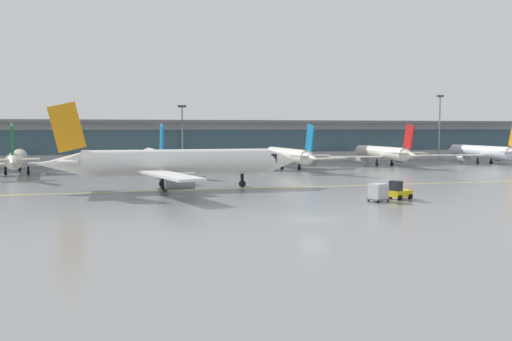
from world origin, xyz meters
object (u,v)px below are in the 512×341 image
gate_airplane_5 (481,152)px  baggage_tug (399,191)px  gate_airplane_1 (17,159)px  apron_light_mast_2 (439,125)px  taxiing_regional_jet (175,163)px  cargo_dolly_lead (378,192)px  gate_airplane_2 (154,157)px  apron_light_mast_1 (182,132)px  gate_airplane_3 (288,156)px  gate_airplane_4 (382,153)px

gate_airplane_5 → baggage_tug: gate_airplane_5 is taller
gate_airplane_1 → apron_light_mast_2: (92.12, 12.12, 5.93)m
gate_airplane_1 → taxiing_regional_jet: bearing=-146.8°
cargo_dolly_lead → gate_airplane_2: bearing=93.9°
gate_airplane_5 → apron_light_mast_1: bearing=78.8°
gate_airplane_2 → apron_light_mast_1: bearing=-27.6°
cargo_dolly_lead → apron_light_mast_2: 78.76m
gate_airplane_3 → cargo_dolly_lead: bearing=171.1°
gate_airplane_2 → baggage_tug: 52.09m
cargo_dolly_lead → apron_light_mast_1: (-11.63, 63.22, 5.98)m
gate_airplane_1 → baggage_tug: (45.43, -47.44, -1.71)m
taxiing_regional_jet → apron_light_mast_1: apron_light_mast_1 is taller
baggage_tug → gate_airplane_5: bearing=26.4°
gate_airplane_5 → baggage_tug: (-49.71, -48.32, -1.69)m
gate_airplane_5 → taxiing_regional_jet: (-72.15, -30.86, 0.77)m
gate_airplane_5 → apron_light_mast_2: apron_light_mast_2 is taller
gate_airplane_1 → gate_airplane_2: (23.21, -0.36, 0.00)m
gate_airplane_1 → baggage_tug: bearing=-140.6°
gate_airplane_2 → gate_airplane_3: size_ratio=1.00×
gate_airplane_1 → apron_light_mast_1: bearing=-68.6°
gate_airplane_5 → cargo_dolly_lead: size_ratio=10.44×
gate_airplane_2 → gate_airplane_3: 25.31m
baggage_tug → cargo_dolly_lead: (-3.11, -1.00, 0.16)m
apron_light_mast_1 → apron_light_mast_2: 61.50m
gate_airplane_1 → gate_airplane_3: (48.41, -2.71, 0.00)m
taxiing_regional_jet → cargo_dolly_lead: size_ratio=13.56×
gate_airplane_5 → apron_light_mast_2: (-3.02, 11.24, 5.95)m
gate_airplane_1 → gate_airplane_4: bearing=-92.9°
gate_airplane_3 → taxiing_regional_jet: bearing=135.7°
gate_airplane_3 → apron_light_mast_1: apron_light_mast_1 is taller
taxiing_regional_jet → gate_airplane_5: bearing=25.6°
gate_airplane_3 → apron_light_mast_1: size_ratio=2.06×
gate_airplane_1 → taxiing_regional_jet: 37.79m
gate_airplane_2 → cargo_dolly_lead: (19.11, -48.07, -1.55)m
taxiing_regional_jet → cargo_dolly_lead: 26.82m
gate_airplane_3 → apron_light_mast_1: (-17.71, 17.49, 4.42)m
gate_airplane_4 → baggage_tug: 55.41m
apron_light_mast_2 → gate_airplane_1: bearing=-172.5°
gate_airplane_3 → gate_airplane_1: bearing=85.5°
gate_airplane_5 → cargo_dolly_lead: bearing=134.0°
gate_airplane_1 → gate_airplane_2: bearing=-95.2°
gate_airplane_3 → gate_airplane_5: gate_airplane_3 is taller
gate_airplane_2 → apron_light_mast_2: (68.91, 12.48, 5.93)m
gate_airplane_5 → gate_airplane_4: bearing=88.9°
baggage_tug → apron_light_mast_2: size_ratio=0.19×
gate_airplane_5 → apron_light_mast_1: size_ratio=2.04×
apron_light_mast_1 → apron_light_mast_2: apron_light_mast_2 is taller
baggage_tug → gate_airplane_2: bearing=97.5°
baggage_tug → cargo_dolly_lead: size_ratio=1.17×
gate_airplane_1 → baggage_tug: 65.71m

